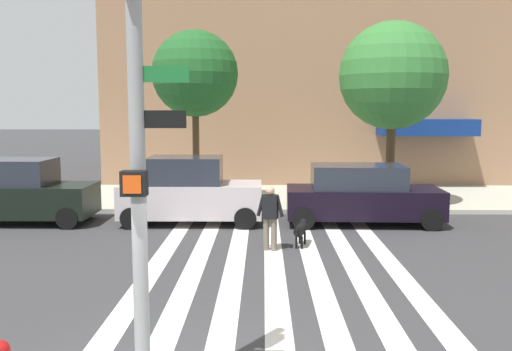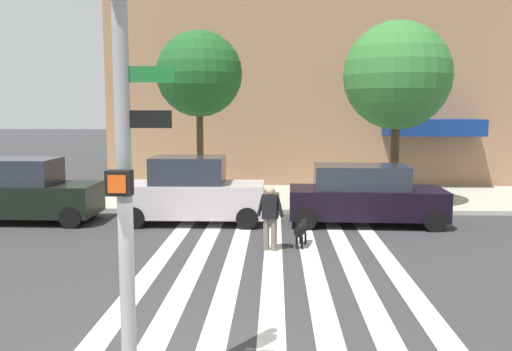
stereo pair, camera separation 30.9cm
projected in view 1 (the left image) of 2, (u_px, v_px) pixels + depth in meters
The scene contains 11 objects.
ground_plane at pixel (220, 261), 12.97m from camera, with size 160.00×160.00×0.00m, color #353538.
sidewalk_far at pixel (238, 197), 21.77m from camera, with size 80.00×6.00×0.15m, color #B0B09E.
crosswalk_stripes at pixel (274, 261), 12.96m from camera, with size 5.85×11.14×0.01m.
traffic_light_pole at pixel (136, 113), 6.16m from camera, with size 0.74×0.46×5.80m.
parked_car_near_curb at pixel (18, 193), 17.20m from camera, with size 4.52×1.96×2.01m.
parked_car_behind_first at pixel (190, 192), 17.13m from camera, with size 4.35×1.92×2.08m.
parked_car_third_in_line at pixel (362, 195), 17.07m from camera, with size 4.74×2.12×1.84m.
street_tree_nearest at pixel (195, 74), 19.63m from camera, with size 3.07×3.07×6.17m.
street_tree_middle at pixel (393, 76), 18.96m from camera, with size 3.69×3.69×6.37m.
pedestrian_dog_walker at pixel (270, 214), 13.86m from camera, with size 0.70×0.32×1.64m.
dog_on_leash at pixel (301, 229), 14.39m from camera, with size 0.43×1.09×0.65m.
Camera 1 is at (1.01, -6.75, 3.58)m, focal length 38.86 mm.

